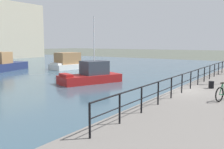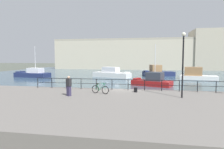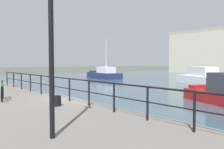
% 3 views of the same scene
% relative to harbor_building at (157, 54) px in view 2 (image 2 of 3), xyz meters
% --- Properties ---
extents(ground_plane, '(240.00, 240.00, 0.00)m').
position_rel_harbor_building_xyz_m(ground_plane, '(-5.67, -52.51, -5.36)').
color(ground_plane, '#4C5147').
extents(water_basin, '(80.00, 60.00, 0.01)m').
position_rel_harbor_building_xyz_m(water_basin, '(-5.67, -22.31, -5.36)').
color(water_basin, '#385160').
rests_on(water_basin, ground_plane).
extents(quay_promenade, '(56.00, 13.00, 0.86)m').
position_rel_harbor_building_xyz_m(quay_promenade, '(-5.67, -59.01, -4.93)').
color(quay_promenade, slate).
rests_on(quay_promenade, ground_plane).
extents(harbor_building, '(60.35, 12.31, 13.20)m').
position_rel_harbor_building_xyz_m(harbor_building, '(0.00, 0.00, 0.00)').
color(harbor_building, '#C1B79E').
rests_on(harbor_building, ground_plane).
extents(moored_small_launch, '(6.11, 4.23, 6.03)m').
position_rel_harbor_building_xyz_m(moored_small_launch, '(-2.31, -43.37, -4.62)').
color(moored_small_launch, maroon).
rests_on(moored_small_launch, water_basin).
extents(moored_white_yacht, '(7.26, 4.68, 2.48)m').
position_rel_harbor_building_xyz_m(moored_white_yacht, '(-0.89, -27.36, -4.50)').
color(moored_white_yacht, navy).
rests_on(moored_white_yacht, water_basin).
extents(moored_cabin_cruiser, '(7.68, 3.72, 6.40)m').
position_rel_harbor_building_xyz_m(moored_cabin_cruiser, '(-26.74, -34.53, -4.64)').
color(moored_cabin_cruiser, navy).
rests_on(moored_cabin_cruiser, water_basin).
extents(moored_green_narrowboat, '(8.48, 5.37, 2.12)m').
position_rel_harbor_building_xyz_m(moored_green_narrowboat, '(-10.44, -31.96, -4.57)').
color(moored_green_narrowboat, white).
rests_on(moored_green_narrowboat, water_basin).
extents(moored_blue_motorboat, '(6.96, 3.85, 2.31)m').
position_rel_harbor_building_xyz_m(moored_blue_motorboat, '(5.91, -33.03, -4.47)').
color(moored_blue_motorboat, white).
rests_on(moored_blue_motorboat, water_basin).
extents(quay_railing, '(21.23, 0.07, 1.08)m').
position_rel_harbor_building_xyz_m(quay_railing, '(-4.10, -53.26, -3.77)').
color(quay_railing, black).
rests_on(quay_railing, quay_promenade).
extents(parked_bicycle, '(1.71, 0.59, 0.98)m').
position_rel_harbor_building_xyz_m(parked_bicycle, '(-7.20, -55.61, -4.11)').
color(parked_bicycle, black).
rests_on(parked_bicycle, quay_promenade).
extents(mooring_bollard, '(0.32, 0.32, 0.44)m').
position_rel_harbor_building_xyz_m(mooring_bollard, '(-4.10, -54.30, -4.28)').
color(mooring_bollard, black).
rests_on(mooring_bollard, quay_promenade).
extents(quay_lamp_post, '(0.32, 0.32, 5.22)m').
position_rel_harbor_building_xyz_m(quay_lamp_post, '(-0.27, -56.34, -1.22)').
color(quay_lamp_post, black).
rests_on(quay_lamp_post, quay_promenade).
extents(standing_person, '(0.52, 0.46, 1.69)m').
position_rel_harbor_building_xyz_m(standing_person, '(-9.53, -57.19, -3.64)').
color(standing_person, '#332D4C').
rests_on(standing_person, quay_promenade).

